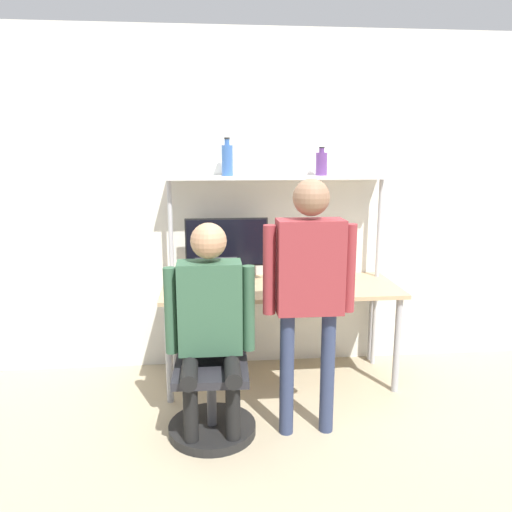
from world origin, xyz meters
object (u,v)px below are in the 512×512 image
(bottle_blue, at_px, (227,160))
(bottle_purple, at_px, (321,163))
(laptop, at_px, (217,283))
(person_seated, at_px, (210,315))
(monitor, at_px, (227,246))
(cell_phone, at_px, (249,292))
(office_chair, at_px, (212,390))
(person_standing, at_px, (309,277))

(bottle_blue, relative_size, bottle_purple, 1.31)
(laptop, bearing_deg, person_seated, -94.86)
(monitor, xyz_separation_m, person_seated, (-0.14, -0.91, -0.25))
(cell_phone, height_order, person_seated, person_seated)
(cell_phone, xyz_separation_m, bottle_purple, (0.60, 0.37, 0.91))
(cell_phone, bearing_deg, office_chair, -118.03)
(cell_phone, distance_m, person_standing, 0.74)
(bottle_blue, distance_m, bottle_purple, 0.73)
(cell_phone, distance_m, office_chair, 0.78)
(monitor, xyz_separation_m, person_standing, (0.46, -0.94, -0.02))
(monitor, bearing_deg, laptop, -106.26)
(person_standing, distance_m, bottle_purple, 1.21)
(cell_phone, bearing_deg, person_standing, -62.19)
(monitor, distance_m, bottle_purple, 0.98)
(person_seated, relative_size, person_standing, 0.84)
(person_seated, distance_m, bottle_purple, 1.56)
(laptop, distance_m, person_standing, 0.87)
(person_standing, bearing_deg, cell_phone, 117.81)
(person_seated, height_order, bottle_purple, bottle_purple)
(person_standing, bearing_deg, monitor, 116.18)
(bottle_blue, bearing_deg, monitor, -109.80)
(laptop, xyz_separation_m, person_seated, (-0.05, -0.61, -0.03))
(person_standing, distance_m, bottle_blue, 1.27)
(office_chair, bearing_deg, monitor, 80.87)
(cell_phone, distance_m, bottle_purple, 1.15)
(office_chair, relative_size, bottle_blue, 3.16)
(monitor, distance_m, cell_phone, 0.46)
(bottle_blue, bearing_deg, office_chair, -99.58)
(monitor, distance_m, laptop, 0.38)
(monitor, bearing_deg, bottle_purple, 2.79)
(monitor, xyz_separation_m, laptop, (-0.09, -0.30, -0.22))
(person_standing, bearing_deg, bottle_purple, 74.15)
(office_chair, height_order, bottle_blue, bottle_blue)
(laptop, xyz_separation_m, cell_phone, (0.23, -0.03, -0.06))
(laptop, relative_size, bottle_purple, 1.41)
(office_chair, relative_size, person_standing, 0.56)
(laptop, distance_m, office_chair, 0.79)
(cell_phone, bearing_deg, person_seated, -116.15)
(cell_phone, bearing_deg, bottle_purple, 31.68)
(monitor, height_order, bottle_blue, bottle_blue)
(cell_phone, xyz_separation_m, person_seated, (-0.28, -0.57, 0.03))
(monitor, distance_m, bottle_blue, 0.66)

